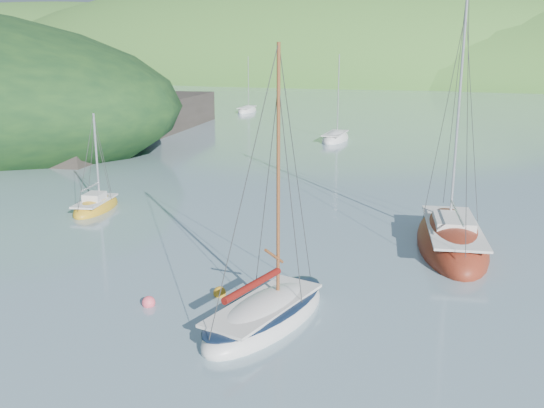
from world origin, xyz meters
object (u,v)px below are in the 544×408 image
at_px(distant_sloop_c, 247,111).
at_px(sailboat_yellow, 96,207).
at_px(daysailer_white, 266,315).
at_px(sloop_red, 451,242).
at_px(distant_sloop_a, 335,139).

bearing_deg(distant_sloop_c, sailboat_yellow, -81.52).
relative_size(daysailer_white, sloop_red, 0.74).
distance_m(daysailer_white, distant_sloop_c, 68.23).
bearing_deg(daysailer_white, distant_sloop_c, 125.38).
xyz_separation_m(sloop_red, distant_sloop_a, (-14.50, 29.81, -0.08)).
height_order(distant_sloop_a, distant_sloop_c, distant_sloop_a).
xyz_separation_m(daysailer_white, sailboat_yellow, (-14.67, 9.71, -0.06)).
bearing_deg(sailboat_yellow, distant_sloop_c, 92.37).
height_order(daysailer_white, distant_sloop_c, daysailer_white).
bearing_deg(sailboat_yellow, distant_sloop_a, 67.51).
bearing_deg(distant_sloop_c, distant_sloop_a, -54.68).
bearing_deg(distant_sloop_c, sloop_red, -63.45).
relative_size(daysailer_white, distant_sloop_c, 1.17).
bearing_deg(daysailer_white, distant_sloop_a, 113.55).
xyz_separation_m(sloop_red, sailboat_yellow, (-19.55, -0.82, -0.08)).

